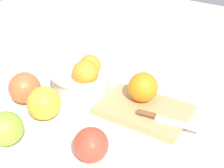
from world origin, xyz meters
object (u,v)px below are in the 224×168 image
at_px(cutting_board, 144,110).
at_px(apple_front_left, 6,129).
at_px(apple_front_right, 91,145).
at_px(apple_front_left_2, 25,88).
at_px(bowl, 83,77).
at_px(knife, 160,118).
at_px(apple_front_left_3, 44,103).
at_px(orange_on_board, 143,87).

relative_size(cutting_board, apple_front_left, 2.94).
height_order(cutting_board, apple_front_left, apple_front_left).
relative_size(apple_front_right, apple_front_left_2, 0.86).
relative_size(bowl, apple_front_left, 2.32).
bearing_deg(apple_front_left, bowl, 98.02).
height_order(knife, apple_front_left_3, apple_front_left_3).
xyz_separation_m(cutting_board, apple_front_right, (0.01, -0.20, 0.03)).
height_order(knife, apple_front_left, apple_front_left).
bearing_deg(cutting_board, apple_front_left_3, -135.32).
relative_size(bowl, apple_front_right, 2.44).
height_order(bowl, knife, bowl).
bearing_deg(knife, apple_front_left_3, -146.93).
bearing_deg(apple_front_left_3, orange_on_board, 51.94).
bearing_deg(apple_front_left, apple_front_right, 25.77).
bearing_deg(apple_front_left_3, apple_front_left_2, 172.51).
bearing_deg(apple_front_left_3, bowl, 99.30).
height_order(apple_front_right, apple_front_left_2, apple_front_left_2).
bearing_deg(apple_front_right, bowl, 138.33).
height_order(apple_front_left, apple_front_left_3, apple_front_left_3).
xyz_separation_m(cutting_board, knife, (0.06, -0.02, 0.01)).
xyz_separation_m(apple_front_right, apple_front_left, (-0.17, -0.08, 0.00)).
distance_m(knife, apple_front_left, 0.35).
xyz_separation_m(cutting_board, apple_front_left, (-0.16, -0.29, 0.03)).
bearing_deg(bowl, apple_front_right, -41.67).
distance_m(cutting_board, knife, 0.06).
bearing_deg(apple_front_left_2, apple_front_left_3, -7.49).
relative_size(bowl, orange_on_board, 2.29).
bearing_deg(knife, apple_front_left, -129.81).
xyz_separation_m(apple_front_right, apple_front_left_2, (-0.28, 0.04, 0.01)).
relative_size(knife, apple_front_left, 2.02).
xyz_separation_m(bowl, apple_front_right, (0.21, -0.19, -0.00)).
bearing_deg(apple_front_left_2, knife, 22.94).
height_order(bowl, cutting_board, bowl).
bearing_deg(orange_on_board, apple_front_left_2, -143.70).
bearing_deg(apple_front_left_2, bowl, 64.46).
xyz_separation_m(knife, apple_front_left_2, (-0.33, -0.14, 0.02)).
distance_m(cutting_board, apple_front_left_2, 0.32).
bearing_deg(apple_front_left, apple_front_left_3, 96.21).
relative_size(bowl, apple_front_left_2, 2.10).
distance_m(apple_front_left, apple_front_left_2, 0.17).
bearing_deg(bowl, knife, -1.49).
relative_size(cutting_board, apple_front_left_3, 2.70).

